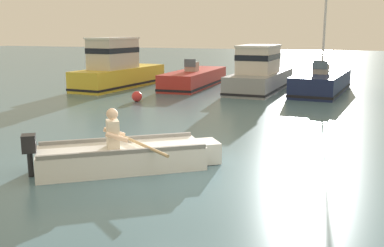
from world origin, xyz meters
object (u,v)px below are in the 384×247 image
object	(u,v)px
moored_boat_red	(195,79)
mooring_buoy	(137,96)
rowboat_with_person	(125,156)
moored_boat_grey	(260,74)
moored_boat_yellow	(118,69)
moored_boat_navy	(322,83)

from	to	relation	value
moored_boat_red	mooring_buoy	distance (m)	5.23
rowboat_with_person	moored_boat_grey	size ratio (longest dim) A/B	0.56
moored_boat_yellow	moored_boat_red	distance (m)	3.68
moored_boat_yellow	rowboat_with_person	bearing A→B (deg)	-59.51
moored_boat_grey	moored_boat_navy	world-z (taller)	moored_boat_navy
moored_boat_yellow	mooring_buoy	size ratio (longest dim) A/B	15.07
rowboat_with_person	mooring_buoy	bearing A→B (deg)	116.08
moored_boat_yellow	moored_boat_red	xyz separation A→B (m)	(3.26, 1.62, -0.49)
moored_boat_navy	mooring_buoy	world-z (taller)	moored_boat_navy
moored_boat_yellow	moored_boat_grey	world-z (taller)	moored_boat_yellow
moored_boat_yellow	moored_boat_red	world-z (taller)	moored_boat_yellow
moored_boat_navy	mooring_buoy	distance (m)	8.06
moored_boat_yellow	mooring_buoy	bearing A→B (deg)	-51.48
moored_boat_grey	mooring_buoy	bearing A→B (deg)	-127.44
mooring_buoy	moored_boat_navy	bearing A→B (deg)	38.22
moored_boat_grey	moored_boat_yellow	bearing A→B (deg)	-169.61
rowboat_with_person	moored_boat_navy	world-z (taller)	moored_boat_navy
moored_boat_grey	moored_boat_navy	xyz separation A→B (m)	(2.66, 0.19, -0.33)
moored_boat_yellow	mooring_buoy	world-z (taller)	moored_boat_yellow
rowboat_with_person	mooring_buoy	xyz separation A→B (m)	(-3.67, 7.50, -0.05)
moored_boat_red	moored_boat_navy	size ratio (longest dim) A/B	1.08
moored_boat_red	moored_boat_grey	xyz separation A→B (m)	(3.26, -0.42, 0.38)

